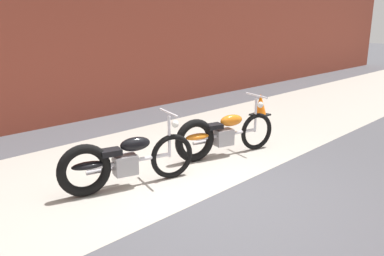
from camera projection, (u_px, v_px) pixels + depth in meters
name	position (u px, v px, depth m)	size (l,w,h in m)	color
ground_plane	(213.00, 196.00, 5.27)	(80.00, 80.00, 0.00)	#47474C
sidewalk_slab	(134.00, 164.00, 6.45)	(36.00, 3.50, 0.01)	#9E998E
brick_building_wall	(29.00, 22.00, 8.19)	(36.00, 0.50, 4.51)	brown
motorcycle_black	(120.00, 162.00, 5.41)	(1.96, 0.80, 1.03)	black
motorcycle_orange	(220.00, 135.00, 6.71)	(1.96, 0.79, 1.03)	black
traffic_cone	(260.00, 106.00, 9.70)	(0.40, 0.40, 0.55)	orange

